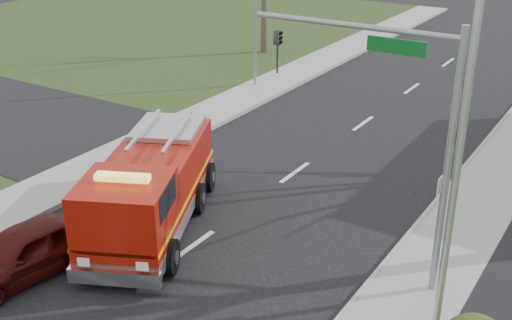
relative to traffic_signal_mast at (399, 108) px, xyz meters
The scene contains 8 objects.
ground 7.18m from the traffic_signal_mast, 163.94° to the right, with size 120.00×120.00×0.00m, color black.
sidewalk_right 4.97m from the traffic_signal_mast, 56.58° to the right, with size 2.40×80.00×0.15m, color gray.
sidewalk_left 12.41m from the traffic_signal_mast, behind, with size 2.40×80.00×0.15m, color gray.
traffic_signal_mast is the anchor object (origin of this frame).
streetlight_pole 2.78m from the traffic_signal_mast, 46.02° to the right, with size 1.48×0.16×8.40m.
utility_pole_far 17.38m from the traffic_signal_mast, 133.85° to the left, with size 0.14×0.14×7.00m, color gray.
fire_engine 7.78m from the traffic_signal_mast, 169.44° to the right, with size 5.03×7.24×2.78m.
parked_car_maroon 10.21m from the traffic_signal_mast, 148.42° to the right, with size 1.70×4.22×1.44m, color #3E0C0A.
Camera 1 is at (10.04, -12.33, 9.60)m, focal length 45.00 mm.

